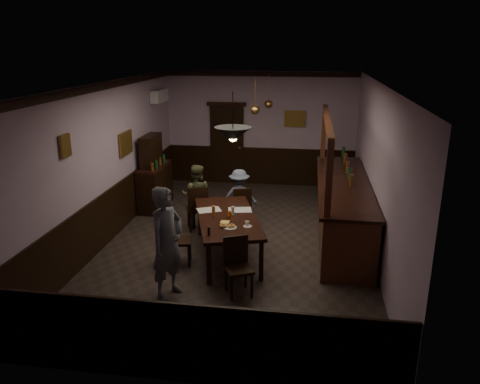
% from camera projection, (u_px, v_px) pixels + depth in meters
% --- Properties ---
extents(room, '(5.01, 8.01, 3.01)m').
position_uv_depth(room, '(237.00, 167.00, 8.62)').
color(room, '#2D2621').
rests_on(room, ground).
extents(dining_table, '(1.61, 2.40, 0.75)m').
position_uv_depth(dining_table, '(227.00, 220.00, 8.28)').
color(dining_table, black).
rests_on(dining_table, ground).
extents(chair_far_left, '(0.53, 0.53, 0.95)m').
position_uv_depth(chair_far_left, '(198.00, 206.00, 9.47)').
color(chair_far_left, black).
rests_on(chair_far_left, ground).
extents(chair_far_right, '(0.49, 0.49, 0.88)m').
position_uv_depth(chair_far_right, '(241.00, 206.00, 9.61)').
color(chair_far_right, black).
rests_on(chair_far_right, ground).
extents(chair_near, '(0.52, 0.52, 0.90)m').
position_uv_depth(chair_near, '(238.00, 263.00, 7.09)').
color(chair_near, black).
rests_on(chair_near, ground).
extents(chair_side, '(0.46, 0.46, 0.91)m').
position_uv_depth(chair_side, '(175.00, 237.00, 8.03)').
color(chair_side, black).
rests_on(chair_side, ground).
extents(person_standing, '(0.63, 0.74, 1.72)m').
position_uv_depth(person_standing, '(167.00, 243.00, 6.90)').
color(person_standing, slate).
rests_on(person_standing, ground).
extents(person_seated_left, '(0.67, 0.54, 1.32)m').
position_uv_depth(person_seated_left, '(196.00, 196.00, 9.69)').
color(person_seated_left, '#4F5332').
rests_on(person_seated_left, ground).
extents(person_seated_right, '(0.82, 0.55, 1.18)m').
position_uv_depth(person_seated_right, '(239.00, 197.00, 9.84)').
color(person_seated_right, slate).
rests_on(person_seated_right, ground).
extents(newspaper_left, '(0.51, 0.45, 0.01)m').
position_uv_depth(newspaper_left, '(209.00, 210.00, 8.57)').
color(newspaper_left, silver).
rests_on(newspaper_left, dining_table).
extents(newspaper_right, '(0.47, 0.38, 0.01)m').
position_uv_depth(newspaper_right, '(240.00, 210.00, 8.57)').
color(newspaper_right, silver).
rests_on(newspaper_right, dining_table).
extents(napkin, '(0.19, 0.19, 0.00)m').
position_uv_depth(napkin, '(225.00, 222.00, 8.00)').
color(napkin, '#E7BE55').
rests_on(napkin, dining_table).
extents(saucer, '(0.15, 0.15, 0.01)m').
position_uv_depth(saucer, '(248.00, 226.00, 7.80)').
color(saucer, white).
rests_on(saucer, dining_table).
extents(coffee_cup, '(0.10, 0.10, 0.07)m').
position_uv_depth(coffee_cup, '(247.00, 223.00, 7.82)').
color(coffee_cup, white).
rests_on(coffee_cup, saucer).
extents(pastry_plate, '(0.22, 0.22, 0.01)m').
position_uv_depth(pastry_plate, '(230.00, 228.00, 7.74)').
color(pastry_plate, white).
rests_on(pastry_plate, dining_table).
extents(pastry_ring_a, '(0.13, 0.13, 0.04)m').
position_uv_depth(pastry_ring_a, '(223.00, 226.00, 7.75)').
color(pastry_ring_a, '#C68C47').
rests_on(pastry_ring_a, pastry_plate).
extents(pastry_ring_b, '(0.13, 0.13, 0.04)m').
position_uv_depth(pastry_ring_b, '(231.00, 226.00, 7.75)').
color(pastry_ring_b, '#C68C47').
rests_on(pastry_ring_b, pastry_plate).
extents(soda_can, '(0.07, 0.07, 0.12)m').
position_uv_depth(soda_can, '(229.00, 215.00, 8.18)').
color(soda_can, orange).
rests_on(soda_can, dining_table).
extents(beer_glass, '(0.06, 0.06, 0.20)m').
position_uv_depth(beer_glass, '(214.00, 211.00, 8.23)').
color(beer_glass, '#BF721E').
rests_on(beer_glass, dining_table).
extents(water_glass, '(0.06, 0.06, 0.15)m').
position_uv_depth(water_glass, '(233.00, 211.00, 8.33)').
color(water_glass, silver).
rests_on(water_glass, dining_table).
extents(pepper_mill, '(0.04, 0.04, 0.14)m').
position_uv_depth(pepper_mill, '(209.00, 231.00, 7.43)').
color(pepper_mill, black).
rests_on(pepper_mill, dining_table).
extents(sideboard, '(0.46, 1.29, 1.70)m').
position_uv_depth(sideboard, '(154.00, 179.00, 10.78)').
color(sideboard, black).
rests_on(sideboard, ground).
extents(bar_counter, '(0.98, 4.19, 2.35)m').
position_uv_depth(bar_counter, '(342.00, 207.00, 9.18)').
color(bar_counter, '#442112').
rests_on(bar_counter, ground).
extents(door_back, '(0.90, 0.06, 2.10)m').
position_uv_depth(door_back, '(227.00, 145.00, 12.60)').
color(door_back, black).
rests_on(door_back, ground).
extents(ac_unit, '(0.20, 0.85, 0.30)m').
position_uv_depth(ac_unit, '(159.00, 96.00, 11.40)').
color(ac_unit, white).
rests_on(ac_unit, ground).
extents(picture_left_small, '(0.04, 0.28, 0.36)m').
position_uv_depth(picture_left_small, '(65.00, 146.00, 7.26)').
color(picture_left_small, olive).
rests_on(picture_left_small, ground).
extents(picture_left_large, '(0.04, 0.62, 0.48)m').
position_uv_depth(picture_left_large, '(126.00, 143.00, 9.66)').
color(picture_left_large, olive).
rests_on(picture_left_large, ground).
extents(picture_back, '(0.55, 0.04, 0.42)m').
position_uv_depth(picture_back, '(295.00, 119.00, 12.13)').
color(picture_back, olive).
rests_on(picture_back, ground).
extents(pendant_iron, '(0.56, 0.56, 0.74)m').
position_uv_depth(pendant_iron, '(233.00, 134.00, 7.02)').
color(pendant_iron, black).
rests_on(pendant_iron, ground).
extents(pendant_brass_mid, '(0.20, 0.20, 0.81)m').
position_uv_depth(pendant_brass_mid, '(255.00, 110.00, 10.08)').
color(pendant_brass_mid, '#BF8C3F').
rests_on(pendant_brass_mid, ground).
extents(pendant_brass_far, '(0.20, 0.20, 0.81)m').
position_uv_depth(pendant_brass_far, '(269.00, 104.00, 11.03)').
color(pendant_brass_far, '#BF8C3F').
rests_on(pendant_brass_far, ground).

